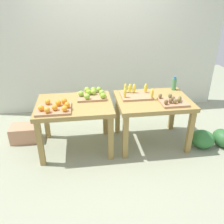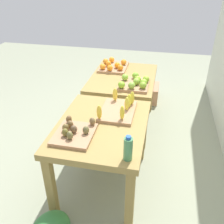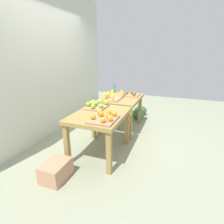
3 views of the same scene
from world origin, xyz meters
TOP-DOWN VIEW (x-y plane):
  - ground_plane at (0.00, 0.00)m, footprint 8.00×8.00m
  - display_table_left at (-0.56, 0.00)m, footprint 1.04×0.80m
  - display_table_right at (0.56, 0.00)m, footprint 1.04×0.80m
  - orange_bin at (-0.80, -0.18)m, footprint 0.45×0.36m
  - apple_bin at (-0.30, 0.18)m, footprint 0.41×0.36m
  - banana_crate at (0.33, 0.11)m, footprint 0.44×0.32m
  - kiwi_bin at (0.78, -0.18)m, footprint 0.36×0.32m
  - water_bottle at (0.98, 0.30)m, footprint 0.07×0.07m
  - cardboard_produce_box at (-1.37, 0.30)m, footprint 0.40×0.30m

SIDE VIEW (x-z plane):
  - ground_plane at x=0.00m, z-range 0.00..0.00m
  - cardboard_produce_box at x=-1.37m, z-range 0.00..0.25m
  - display_table_left at x=-0.56m, z-range 0.26..0.98m
  - display_table_right at x=0.56m, z-range 0.26..0.98m
  - kiwi_bin at x=0.78m, z-range 0.70..0.80m
  - orange_bin at x=-0.80m, z-range 0.71..0.81m
  - banana_crate at x=0.33m, z-range 0.68..0.85m
  - apple_bin at x=-0.30m, z-range 0.71..0.82m
  - water_bottle at x=0.98m, z-range 0.71..0.92m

